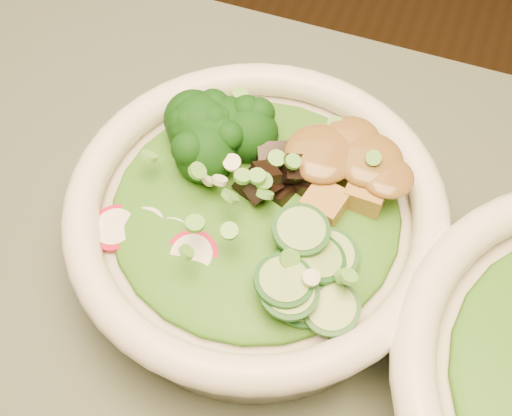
% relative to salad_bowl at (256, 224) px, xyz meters
% --- Properties ---
extents(salad_bowl, '(0.25, 0.25, 0.07)m').
position_rel_salad_bowl_xyz_m(salad_bowl, '(0.00, 0.00, 0.00)').
color(salad_bowl, white).
rests_on(salad_bowl, dining_table).
extents(lettuce_bed, '(0.19, 0.19, 0.02)m').
position_rel_salad_bowl_xyz_m(lettuce_bed, '(-0.00, 0.00, 0.02)').
color(lettuce_bed, '#2C5E13').
rests_on(lettuce_bed, salad_bowl).
extents(broccoli_florets, '(0.09, 0.09, 0.04)m').
position_rel_salad_bowl_xyz_m(broccoli_florets, '(-0.04, 0.04, 0.03)').
color(broccoli_florets, black).
rests_on(broccoli_florets, salad_bowl).
extents(radish_slices, '(0.11, 0.07, 0.02)m').
position_rel_salad_bowl_xyz_m(radish_slices, '(-0.04, -0.04, 0.02)').
color(radish_slices, '#AF0D2A').
rests_on(radish_slices, salad_bowl).
extents(cucumber_slices, '(0.08, 0.08, 0.03)m').
position_rel_salad_bowl_xyz_m(cucumber_slices, '(0.04, -0.04, 0.03)').
color(cucumber_slices, '#A5CD72').
rests_on(cucumber_slices, salad_bowl).
extents(mushroom_heap, '(0.08, 0.08, 0.04)m').
position_rel_salad_bowl_xyz_m(mushroom_heap, '(0.01, 0.01, 0.03)').
color(mushroom_heap, black).
rests_on(mushroom_heap, salad_bowl).
extents(tofu_cubes, '(0.10, 0.08, 0.03)m').
position_rel_salad_bowl_xyz_m(tofu_cubes, '(0.04, 0.04, 0.03)').
color(tofu_cubes, '#A47536').
rests_on(tofu_cubes, salad_bowl).
extents(peanut_sauce, '(0.06, 0.05, 0.01)m').
position_rel_salad_bowl_xyz_m(peanut_sauce, '(0.04, 0.04, 0.04)').
color(peanut_sauce, brown).
rests_on(peanut_sauce, tofu_cubes).
extents(scallion_garnish, '(0.18, 0.18, 0.02)m').
position_rel_salad_bowl_xyz_m(scallion_garnish, '(-0.00, 0.00, 0.04)').
color(scallion_garnish, '#5AAB3C').
rests_on(scallion_garnish, salad_bowl).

